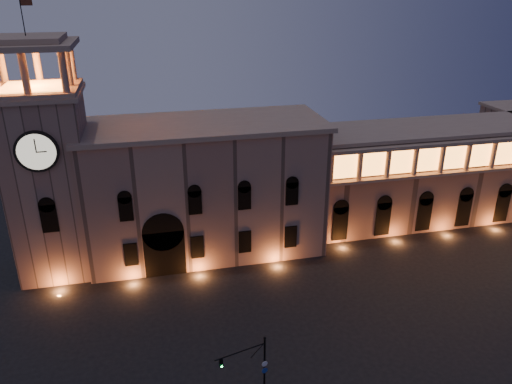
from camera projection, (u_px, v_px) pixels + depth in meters
ground at (259, 351)px, 49.39m from camera, size 160.00×160.00×0.00m
government_building at (205, 188)px, 65.19m from camera, size 30.80×12.80×17.60m
clock_tower at (50, 176)px, 59.05m from camera, size 9.80×9.80×32.40m
colonnade_wing at (430, 172)px, 74.61m from camera, size 40.60×11.50×14.50m
traffic_light at (256, 369)px, 42.22m from camera, size 4.67×1.44×6.58m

